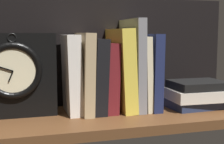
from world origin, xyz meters
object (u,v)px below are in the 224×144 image
(book_tan_shortstories, at_px, (84,73))
(book_navy_bierce, at_px, (148,71))
(book_gray_chess, at_px, (132,64))
(framed_clock, at_px, (13,75))
(book_maroon_dawkins, at_px, (108,77))
(book_cream_twain, at_px, (140,73))
(book_black_skeptic, at_px, (96,75))
(book_white_catcher, at_px, (72,74))
(book_yellow_seinlanguage, at_px, (121,69))
(book_stack_side, at_px, (196,94))

(book_tan_shortstories, height_order, book_navy_bierce, book_tan_shortstories)
(book_gray_chess, bearing_deg, book_navy_bierce, 0.00)
(framed_clock, bearing_deg, book_gray_chess, 0.95)
(book_tan_shortstories, xyz_separation_m, book_navy_bierce, (0.19, 0.00, -0.00))
(book_maroon_dawkins, height_order, book_gray_chess, book_gray_chess)
(book_cream_twain, height_order, book_navy_bierce, book_navy_bierce)
(book_black_skeptic, bearing_deg, book_white_catcher, 180.00)
(book_navy_bierce, bearing_deg, book_gray_chess, 180.00)
(book_cream_twain, relative_size, framed_clock, 0.95)
(book_tan_shortstories, distance_m, book_black_skeptic, 0.03)
(book_tan_shortstories, distance_m, framed_clock, 0.19)
(book_white_catcher, xyz_separation_m, book_gray_chess, (0.18, 0.00, 0.02))
(book_white_catcher, bearing_deg, book_tan_shortstories, 0.00)
(book_yellow_seinlanguage, relative_size, framed_clock, 1.06)
(book_tan_shortstories, distance_m, book_navy_bierce, 0.19)
(book_yellow_seinlanguage, xyz_separation_m, book_gray_chess, (0.03, -0.00, 0.01))
(book_gray_chess, xyz_separation_m, framed_clock, (-0.33, -0.01, -0.02))
(book_yellow_seinlanguage, distance_m, book_navy_bierce, 0.08)
(book_maroon_dawkins, distance_m, book_stack_side, 0.27)
(book_tan_shortstories, bearing_deg, book_cream_twain, 0.00)
(book_yellow_seinlanguage, distance_m, book_cream_twain, 0.06)
(book_cream_twain, bearing_deg, book_tan_shortstories, 180.00)
(book_maroon_dawkins, relative_size, book_stack_side, 1.05)
(book_stack_side, bearing_deg, book_maroon_dawkins, 171.35)
(book_navy_bierce, bearing_deg, book_white_catcher, 180.00)
(book_cream_twain, bearing_deg, book_gray_chess, 180.00)
(book_maroon_dawkins, bearing_deg, book_yellow_seinlanguage, 0.00)
(book_black_skeptic, height_order, book_maroon_dawkins, book_black_skeptic)
(book_maroon_dawkins, xyz_separation_m, book_navy_bierce, (0.12, 0.00, 0.01))
(book_tan_shortstories, xyz_separation_m, book_stack_side, (0.33, -0.04, -0.07))
(book_navy_bierce, relative_size, framed_clock, 0.99)
(book_cream_twain, relative_size, book_navy_bierce, 0.97)
(book_navy_bierce, bearing_deg, book_stack_side, -15.87)
(framed_clock, bearing_deg, book_stack_side, -3.76)
(book_navy_bierce, relative_size, book_stack_side, 1.18)
(book_maroon_dawkins, distance_m, framed_clock, 0.26)
(book_white_catcher, distance_m, book_tan_shortstories, 0.03)
(book_stack_side, bearing_deg, book_navy_bierce, 164.13)
(book_stack_side, bearing_deg, book_tan_shortstories, 173.17)
(book_white_catcher, distance_m, book_yellow_seinlanguage, 0.14)
(book_stack_side, bearing_deg, book_gray_chess, 168.11)
(book_maroon_dawkins, bearing_deg, book_tan_shortstories, 180.00)
(book_tan_shortstories, height_order, book_gray_chess, book_gray_chess)
(book_yellow_seinlanguage, relative_size, book_stack_side, 1.26)
(book_black_skeptic, relative_size, book_yellow_seinlanguage, 0.88)
(book_white_catcher, height_order, book_cream_twain, book_white_catcher)
(framed_clock, relative_size, book_stack_side, 1.19)
(framed_clock, xyz_separation_m, book_stack_side, (0.51, -0.03, -0.07))
(book_yellow_seinlanguage, xyz_separation_m, book_navy_bierce, (0.08, -0.00, -0.01))
(book_white_catcher, height_order, book_tan_shortstories, book_tan_shortstories)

